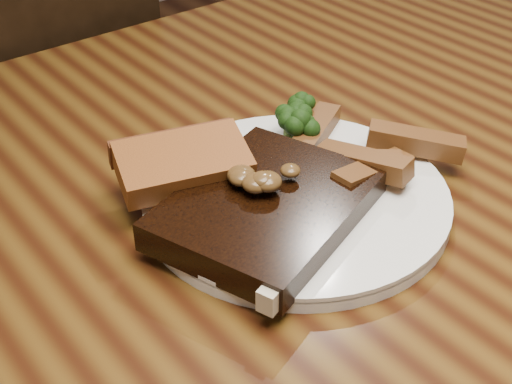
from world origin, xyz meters
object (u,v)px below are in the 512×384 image
garlic_bread (184,182)px  potato_wedges (358,156)px  plate (296,199)px  steak (267,208)px  dining_table (249,288)px  chair_far (1,143)px

garlic_bread → potato_wedges: bearing=-5.9°
plate → steak: size_ratio=1.52×
plate → potato_wedges: potato_wedges is taller
garlic_bread → steak: bearing=-50.2°
dining_table → potato_wedges: potato_wedges is taller
steak → garlic_bread: (-0.03, 0.08, -0.00)m
chair_far → steak: bearing=88.2°
chair_far → plate: 0.67m
dining_table → plate: plate is taller
chair_far → garlic_bread: size_ratio=8.35×
plate → steak: steak is taller
chair_far → garlic_bread: chair_far is taller
dining_table → plate: size_ratio=5.65×
dining_table → plate: 0.11m
chair_far → steak: 0.69m
plate → potato_wedges: size_ratio=2.34×
steak → garlic_bread: bearing=93.5°
garlic_bread → potato_wedges: garlic_bread is taller
chair_far → garlic_bread: bearing=85.2°
dining_table → potato_wedges: size_ratio=13.25×
dining_table → garlic_bread: 0.13m
chair_far → potato_wedges: (0.16, -0.63, 0.23)m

